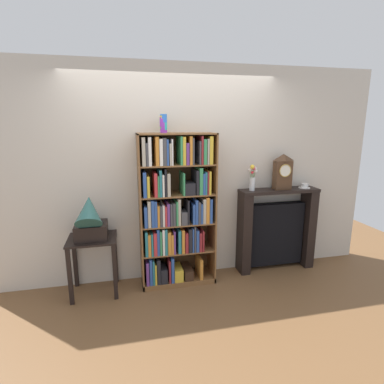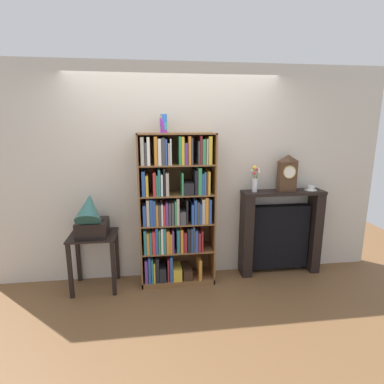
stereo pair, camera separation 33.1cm
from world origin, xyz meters
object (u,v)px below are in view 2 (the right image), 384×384
at_px(bookshelf, 175,212).
at_px(flower_vase, 255,178).
at_px(fireplace_mantel, 280,233).
at_px(teacup_with_saucer, 311,188).
at_px(cup_stack, 163,124).
at_px(side_table_left, 94,248).
at_px(gramophone, 90,216).
at_px(mantel_clock, 287,173).

relative_size(bookshelf, flower_vase, 5.44).
height_order(fireplace_mantel, teacup_with_saucer, teacup_with_saucer).
relative_size(cup_stack, teacup_with_saucer, 1.34).
height_order(side_table_left, teacup_with_saucer, teacup_with_saucer).
bearing_deg(teacup_with_saucer, flower_vase, -179.76).
xyz_separation_m(gramophone, flower_vase, (1.96, 0.15, 0.36)).
relative_size(cup_stack, gramophone, 0.36).
distance_m(bookshelf, gramophone, 0.97).
bearing_deg(side_table_left, bookshelf, 2.17).
relative_size(fireplace_mantel, flower_vase, 3.28).
relative_size(cup_stack, fireplace_mantel, 0.19).
bearing_deg(mantel_clock, cup_stack, -179.60).
height_order(bookshelf, gramophone, bookshelf).
relative_size(gramophone, mantel_clock, 1.25).
distance_m(bookshelf, flower_vase, 1.07).
relative_size(gramophone, teacup_with_saucer, 3.75).
height_order(side_table_left, fireplace_mantel, fireplace_mantel).
bearing_deg(flower_vase, side_table_left, -177.27).
relative_size(gramophone, fireplace_mantel, 0.52).
relative_size(gramophone, flower_vase, 1.70).
bearing_deg(fireplace_mantel, mantel_clock, -37.23).
bearing_deg(mantel_clock, bookshelf, -177.66).
xyz_separation_m(gramophone, fireplace_mantel, (2.34, 0.18, -0.37)).
bearing_deg(cup_stack, flower_vase, 0.51).
height_order(fireplace_mantel, mantel_clock, mantel_clock).
distance_m(cup_stack, flower_vase, 1.30).
bearing_deg(gramophone, flower_vase, 4.46).
xyz_separation_m(flower_vase, teacup_with_saucer, (0.74, 0.00, -0.14)).
xyz_separation_m(cup_stack, flower_vase, (1.11, 0.01, -0.66)).
bearing_deg(flower_vase, teacup_with_saucer, 0.24).
bearing_deg(flower_vase, fireplace_mantel, 3.73).
bearing_deg(gramophone, mantel_clock, 3.71).
height_order(side_table_left, gramophone, gramophone).
distance_m(fireplace_mantel, teacup_with_saucer, 0.69).
xyz_separation_m(bookshelf, cup_stack, (-0.11, 0.05, 1.04)).
xyz_separation_m(side_table_left, teacup_with_saucer, (2.70, 0.10, 0.63)).
height_order(bookshelf, cup_stack, cup_stack).
relative_size(side_table_left, mantel_clock, 1.48).
height_order(fireplace_mantel, flower_vase, flower_vase).
xyz_separation_m(bookshelf, teacup_with_saucer, (1.74, 0.06, 0.24)).
bearing_deg(cup_stack, side_table_left, -174.38).
distance_m(side_table_left, teacup_with_saucer, 2.78).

